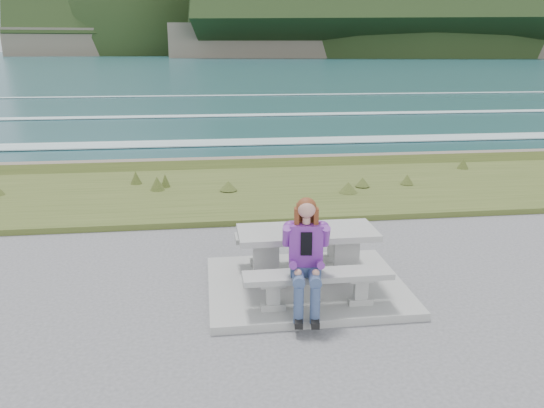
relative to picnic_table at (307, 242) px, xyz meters
name	(u,v)px	position (x,y,z in m)	size (l,w,h in m)	color
concrete_slab	(306,286)	(0.00, 0.00, -0.63)	(2.60, 2.10, 0.10)	gray
picnic_table	(307,242)	(0.00, 0.00, 0.00)	(1.80, 0.75, 0.75)	gray
bench_landward	(318,280)	(0.00, -0.70, -0.23)	(1.80, 0.35, 0.45)	gray
bench_seaward	(297,240)	(0.00, 0.70, -0.23)	(1.80, 0.35, 0.45)	gray
grass_verge	(264,193)	(0.00, 5.00, -0.68)	(160.00, 4.50, 0.22)	#38481B
shore_drop	(252,166)	(0.00, 7.90, -0.68)	(160.00, 0.80, 2.20)	#6A624F
ocean	(225,134)	(0.00, 25.09, -2.42)	(1600.00, 1600.00, 0.09)	#1B474E
headland_range	(451,39)	(190.20, 398.17, 9.27)	(729.83, 363.95, 225.93)	#6A624F
seated_woman	(306,273)	(-0.17, -0.83, -0.07)	(0.46, 0.72, 1.38)	navy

